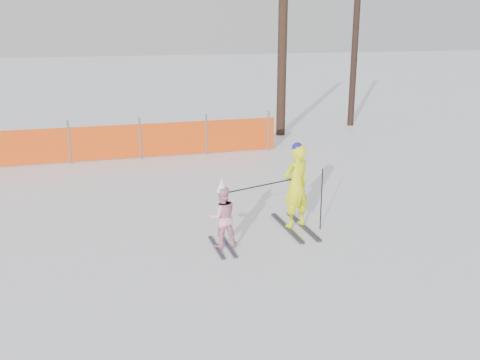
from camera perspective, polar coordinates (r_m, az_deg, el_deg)
name	(u,v)px	position (r m, az deg, el deg)	size (l,w,h in m)	color
ground	(247,238)	(10.10, 0.79, -6.22)	(120.00, 120.00, 0.00)	white
adult	(296,186)	(10.37, 6.01, -0.68)	(0.70, 1.60, 1.73)	black
child	(222,216)	(9.49, -1.92, -3.91)	(0.55, 1.04, 1.30)	black
ski_poles	(289,192)	(10.09, 5.29, -1.29)	(1.96, 0.48, 1.23)	black
safety_fence	(35,147)	(16.08, -20.98, 3.35)	(14.22, 0.06, 1.25)	#595960
tree_trunks	(310,47)	(19.91, 7.51, 13.85)	(3.59, 1.28, 6.12)	#301D15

